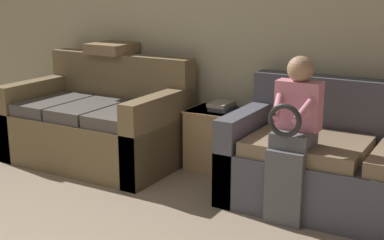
{
  "coord_description": "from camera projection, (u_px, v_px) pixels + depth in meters",
  "views": [
    {
      "loc": [
        2.36,
        -1.29,
        1.67
      ],
      "look_at": [
        0.54,
        1.86,
        0.73
      ],
      "focal_mm": 50.0,
      "sensor_mm": 36.0,
      "label": 1
    }
  ],
  "objects": [
    {
      "name": "side_shelf",
      "position": [
        221.0,
        139.0,
        4.85
      ],
      "size": [
        0.59,
        0.42,
        0.56
      ],
      "color": "tan",
      "rests_on": "ground_plane"
    },
    {
      "name": "couch_side",
      "position": [
        99.0,
        125.0,
        5.1
      ],
      "size": [
        1.61,
        0.99,
        0.99
      ],
      "color": "brown",
      "rests_on": "ground_plane"
    },
    {
      "name": "book_stack",
      "position": [
        222.0,
        106.0,
        4.79
      ],
      "size": [
        0.19,
        0.25,
        0.07
      ],
      "color": "#4C4C56",
      "rests_on": "side_shelf"
    },
    {
      "name": "child_left_seated",
      "position": [
        293.0,
        132.0,
        3.76
      ],
      "size": [
        0.32,
        0.38,
        1.18
      ],
      "color": "#56565B",
      "rests_on": "ground_plane"
    },
    {
      "name": "throw_pillow",
      "position": [
        112.0,
        48.0,
        5.27
      ],
      "size": [
        0.4,
        0.4,
        0.1
      ],
      "color": "#846B4C",
      "rests_on": "couch_side"
    },
    {
      "name": "couch_main",
      "position": [
        372.0,
        170.0,
        3.93
      ],
      "size": [
        2.13,
        0.94,
        0.94
      ],
      "color": "#4C4C56",
      "rests_on": "ground_plane"
    },
    {
      "name": "wall_back",
      "position": [
        211.0,
        26.0,
        4.95
      ],
      "size": [
        7.79,
        0.06,
        2.55
      ],
      "color": "#BCB293",
      "rests_on": "ground_plane"
    }
  ]
}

